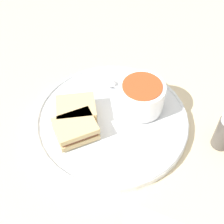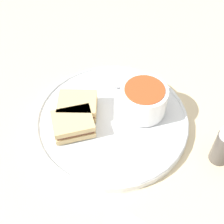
{
  "view_description": "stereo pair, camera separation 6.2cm",
  "coord_description": "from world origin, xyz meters",
  "views": [
    {
      "loc": [
        -0.03,
        -0.4,
        0.52
      ],
      "look_at": [
        0.0,
        0.0,
        0.04
      ],
      "focal_mm": 50.0,
      "sensor_mm": 36.0,
      "label": 1
    },
    {
      "loc": [
        0.03,
        -0.4,
        0.52
      ],
      "look_at": [
        0.0,
        0.0,
        0.04
      ],
      "focal_mm": 50.0,
      "sensor_mm": 36.0,
      "label": 2
    }
  ],
  "objects": [
    {
      "name": "sandwich_half_near",
      "position": [
        -0.07,
        0.01,
        0.04
      ],
      "size": [
        0.08,
        0.07,
        0.03
      ],
      "rotation": [
        0.0,
        0.0,
        3.21
      ],
      "color": "#DBBC7F",
      "rests_on": "plate"
    },
    {
      "name": "plate",
      "position": [
        0.0,
        0.0,
        0.01
      ],
      "size": [
        0.31,
        0.31,
        0.02
      ],
      "color": "white",
      "rests_on": "ground_plane"
    },
    {
      "name": "soup_bowl",
      "position": [
        0.06,
        0.03,
        0.05
      ],
      "size": [
        0.09,
        0.09,
        0.06
      ],
      "color": "white",
      "rests_on": "plate"
    },
    {
      "name": "sandwich_half_far",
      "position": [
        -0.07,
        -0.04,
        0.04
      ],
      "size": [
        0.09,
        0.09,
        0.03
      ],
      "rotation": [
        0.0,
        0.0,
        3.48
      ],
      "color": "#DBBC7F",
      "rests_on": "plate"
    },
    {
      "name": "ground_plane",
      "position": [
        0.0,
        0.0,
        0.0
      ],
      "size": [
        2.4,
        2.4,
        0.0
      ],
      "primitive_type": "plane",
      "color": "beige"
    },
    {
      "name": "spoon",
      "position": [
        0.0,
        0.09,
        0.02
      ],
      "size": [
        0.1,
        0.06,
        0.01
      ],
      "rotation": [
        0.0,
        0.0,
        8.92
      ],
      "color": "silver",
      "rests_on": "plate"
    },
    {
      "name": "salt_shaker",
      "position": [
        0.21,
        -0.07,
        0.04
      ],
      "size": [
        0.04,
        0.04,
        0.08
      ],
      "color": "#4C4742",
      "rests_on": "ground_plane"
    }
  ]
}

